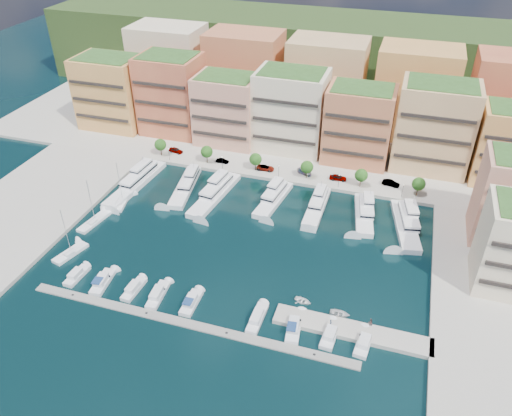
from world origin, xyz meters
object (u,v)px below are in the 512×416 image
object	(u,v)px
sailboat_0	(71,253)
car_3	(305,172)
tree_0	(160,145)
lamppost_3	(339,179)
yacht_1	(186,185)
yacht_3	(274,197)
car_1	(222,161)
lamppost_2	(279,169)
person_0	(331,323)
tree_4	(361,175)
cruiser_8	(330,335)
cruiser_0	(77,276)
cruiser_1	(103,282)
yacht_5	(364,212)
tree_3	(307,167)
lamppost_1	(222,161)
cruiser_6	(257,318)
person_1	(370,322)
yacht_2	(216,192)
lamppost_0	(169,152)
cruiser_3	(158,295)
tender_2	(340,314)
tree_2	(256,159)
sailboat_1	(94,222)
car_4	(338,177)
tree_5	(419,184)
cruiser_4	(191,303)
tree_1	(207,152)
car_0	(176,150)
sailboat_2	(122,202)
yacht_4	(317,205)
cruiser_9	(364,343)
car_2	(266,168)
yacht_6	(406,222)
tender_0	(303,301)
lamppost_4	(403,189)

from	to	relation	value
sailboat_0	car_3	distance (m)	70.52
tree_0	lamppost_3	distance (m)	58.05
yacht_1	yacht_3	distance (m)	26.48
car_1	lamppost_2	bearing A→B (deg)	-100.32
person_0	lamppost_3	bearing A→B (deg)	-7.27
tree_4	car_1	size ratio (longest dim) A/B	1.39
person_0	cruiser_8	bearing A→B (deg)	174.14
cruiser_0	cruiser_1	bearing A→B (deg)	-0.28
yacht_5	tree_3	bearing A→B (deg)	145.18
yacht_5	lamppost_1	bearing A→B (deg)	166.39
cruiser_6	person_1	distance (m)	23.02
yacht_2	car_3	bearing A→B (deg)	39.27
lamppost_0	yacht_2	world-z (taller)	yacht_2
cruiser_3	tender_2	size ratio (longest dim) A/B	2.08
cruiser_0	tree_2	bearing A→B (deg)	67.01
tree_3	sailboat_1	world-z (taller)	sailboat_1
car_4	person_0	world-z (taller)	person_0
tender_2	yacht_1	bearing A→B (deg)	54.82
tree_5	car_4	distance (m)	23.04
tree_5	yacht_2	size ratio (longest dim) A/B	0.23
lamppost_2	tender_2	xyz separation A→B (m)	(26.91, -49.19, -3.39)
tree_5	cruiser_1	distance (m)	87.93
yacht_1	cruiser_4	world-z (taller)	yacht_1
sailboat_1	tender_2	world-z (taller)	sailboat_1
tree_1	car_0	size ratio (longest dim) A/B	1.19
tree_2	sailboat_0	world-z (taller)	sailboat_0
tree_2	sailboat_2	distance (m)	41.54
cruiser_8	yacht_3	bearing A→B (deg)	118.51
person_1	yacht_4	bearing A→B (deg)	-88.50
lamppost_3	cruiser_3	size ratio (longest dim) A/B	0.48
cruiser_9	person_1	distance (m)	4.83
tree_4	car_4	size ratio (longest dim) A/B	1.12
tree_5	tender_2	xyz separation A→B (m)	(-13.09, -51.49, -4.31)
tree_5	sailboat_1	size ratio (longest dim) A/B	0.43
car_2	lamppost_3	bearing A→B (deg)	-97.30
cruiser_9	car_0	xyz separation A→B (m)	(-69.03, 61.24, 1.26)
sailboat_2	car_1	distance (m)	34.74
yacht_5	tree_2	bearing A→B (deg)	159.34
tree_0	car_3	xyz separation A→B (m)	(46.96, 2.12, -3.07)
lamppost_2	sailboat_0	size ratio (longest dim) A/B	0.32
yacht_6	lamppost_3	bearing A→B (deg)	148.19
tree_2	cruiser_4	xyz separation A→B (m)	(3.87, -58.10, -4.17)
tree_4	person_0	distance (m)	56.23
lamppost_1	tender_0	distance (m)	60.37
lamppost_0	lamppost_4	bearing A→B (deg)	0.00
tree_0	sailboat_0	xyz separation A→B (m)	(0.97, -51.32, -4.43)
yacht_1	yacht_5	world-z (taller)	same
tree_2	lamppost_1	bearing A→B (deg)	-167.05
tree_4	sailboat_0	bearing A→B (deg)	-140.84
yacht_3	cruiser_3	bearing A→B (deg)	-107.15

